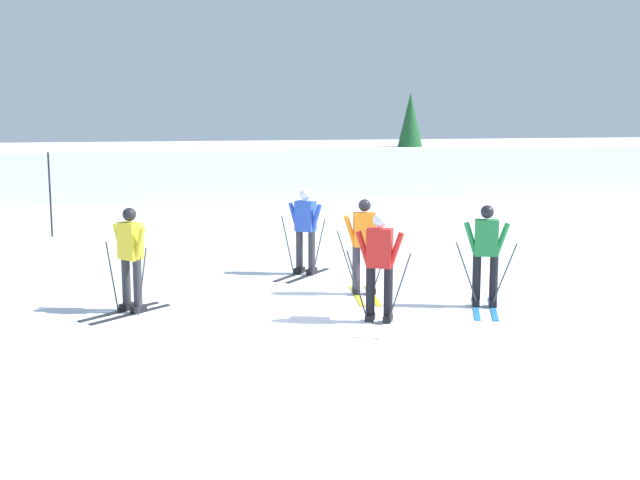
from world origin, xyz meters
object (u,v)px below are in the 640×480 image
Objects in this scene: skier_blue at (305,229)px; trail_marker_pole at (50,195)px; skier_red at (380,262)px; skier_orange at (364,244)px; skier_green at (486,253)px; conifer_far_left at (410,133)px; skier_yellow at (130,257)px.

trail_marker_pole reaches higher than skier_blue.
skier_orange is at bearing 81.38° from skier_red.
skier_orange is 10.22m from trail_marker_pole.
skier_green is 0.44× the size of conifer_far_left.
skier_orange is (-1.71, 1.33, 0.00)m from skier_green.
skier_blue is 1.00× the size of skier_red.
skier_green and skier_orange have the same top height.
trail_marker_pole reaches higher than skier_orange.
skier_green is at bearing -105.05° from conifer_far_left.
skier_orange is 0.79× the size of trail_marker_pole.
skier_blue is 1.00× the size of skier_orange.
trail_marker_pole is 15.42m from conifer_far_left.
skier_yellow is 4.14m from skier_blue.
skier_yellow is at bearing -76.70° from trail_marker_pole.
skier_yellow is at bearing -144.67° from skier_blue.
trail_marker_pole is (-6.06, 8.23, 0.17)m from skier_orange.
skier_orange is at bearing -53.65° from trail_marker_pole.
conifer_far_left is at bearing 68.64° from skier_orange.
skier_blue is 3.91m from skier_red.
skier_blue and skier_green have the same top height.
conifer_far_left is at bearing 58.40° from skier_yellow.
skier_orange is at bearing -111.36° from conifer_far_left.
skier_red is 20.08m from conifer_far_left.
conifer_far_left reaches higher than skier_blue.
skier_blue is at bearing 35.33° from skier_yellow.
skier_blue is at bearing 95.33° from skier_red.
skier_blue is 1.00× the size of skier_green.
skier_green is 2.17m from skier_orange.
skier_red is 0.79× the size of trail_marker_pole.
skier_yellow and skier_green have the same top height.
skier_green is 12.32m from trail_marker_pole.
skier_red is (0.36, -3.90, 0.04)m from skier_blue.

